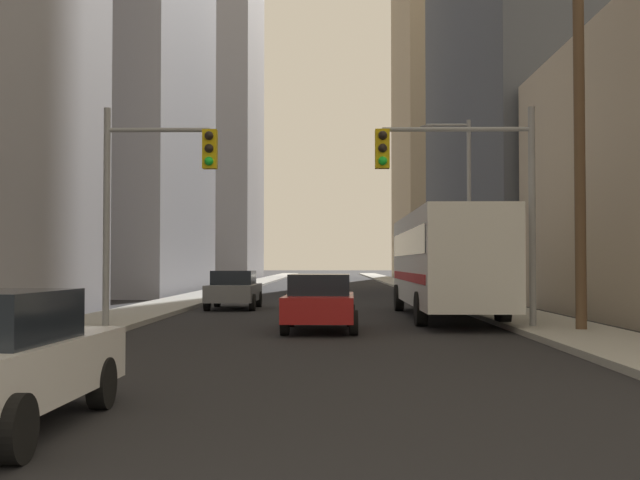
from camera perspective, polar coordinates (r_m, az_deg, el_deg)
The scene contains 13 objects.
sidewalk_left at distance 52.95m, azimuth -6.54°, elevation -3.56°, with size 2.60×160.00×0.15m, color #9E9E99.
sidewalk_right at distance 52.87m, azimuth 7.38°, elevation -3.56°, with size 2.60×160.00×0.15m, color #9E9E99.
city_bus at distance 26.17m, azimuth 9.04°, elevation -1.42°, with size 2.67×11.51×3.40m.
sedan_red at distance 21.12m, azimuth -0.01°, elevation -4.52°, with size 1.95×4.25×1.52m.
sedan_grey at distance 31.47m, azimuth -6.25°, elevation -3.58°, with size 1.95×4.22×1.52m.
traffic_signal_near_left at distance 21.63m, azimuth -11.95°, elevation 4.17°, with size 3.06×0.44×6.00m.
traffic_signal_near_right at distance 21.40m, azimuth 10.33°, elevation 4.38°, with size 4.27×0.44×6.00m.
utility_pole_right at distance 21.32m, azimuth 18.27°, elevation 8.70°, with size 2.20×0.28×10.69m.
street_lamp_right at distance 31.64m, azimuth 10.20°, elevation 3.20°, with size 2.03×0.32×7.50m.
building_left_mid_office at distance 53.35m, azimuth -18.99°, elevation 14.97°, with size 17.96×18.67×34.05m, color #93939E.
building_left_far_tower at distance 99.30m, azimuth -10.32°, elevation 13.75°, with size 19.37×20.80×56.41m, color #93939E.
building_right_mid_block at distance 53.53m, azimuth 20.93°, elevation 12.75°, with size 20.76×28.16×30.12m, color #4C515B.
building_right_far_highrise at distance 99.60m, azimuth 12.97°, elevation 15.97°, with size 24.14×25.21×63.92m, color tan.
Camera 1 is at (0.32, -2.49, 1.81)m, focal length 44.18 mm.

